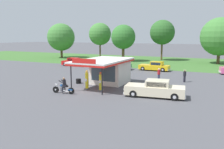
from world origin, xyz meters
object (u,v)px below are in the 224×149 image
(spare_tire_stack, at_px, (79,81))
(bystander_standing_back_lot, at_px, (159,74))
(motorcycle_with_rider, at_px, (64,87))
(parked_car_back_row_centre_left, at_px, (155,66))
(gas_pump_offside, at_px, (101,82))
(parked_car_back_row_left, at_px, (74,62))
(featured_classic_sedan, at_px, (155,89))
(gas_pump_nearside, at_px, (87,81))
(bystander_leaning_by_kiosk, at_px, (185,76))
(parked_car_back_row_centre, at_px, (116,65))

(spare_tire_stack, bearing_deg, bystander_standing_back_lot, 35.57)
(bystander_standing_back_lot, xyz_separation_m, spare_tire_stack, (-8.08, -5.78, -0.54))
(motorcycle_with_rider, xyz_separation_m, parked_car_back_row_centre_left, (3.94, 18.63, 0.01))
(motorcycle_with_rider, relative_size, spare_tire_stack, 3.88)
(gas_pump_offside, bearing_deg, parked_car_back_row_left, 131.80)
(featured_classic_sedan, bearing_deg, bystander_standing_back_lot, 101.72)
(gas_pump_offside, relative_size, motorcycle_with_rider, 0.83)
(parked_car_back_row_left, xyz_separation_m, spare_tire_stack, (9.71, -13.30, -0.41))
(spare_tire_stack, bearing_deg, parked_car_back_row_left, 126.13)
(bystander_standing_back_lot, bearing_deg, motorcycle_with_rider, -122.44)
(parked_car_back_row_left, bearing_deg, spare_tire_stack, -53.87)
(gas_pump_nearside, relative_size, bystander_leaning_by_kiosk, 1.36)
(gas_pump_offside, xyz_separation_m, parked_car_back_row_centre, (-4.94, 14.63, -0.18))
(gas_pump_offside, bearing_deg, gas_pump_nearside, 180.00)
(gas_pump_nearside, relative_size, parked_car_back_row_centre_left, 0.40)
(motorcycle_with_rider, height_order, featured_classic_sedan, motorcycle_with_rider)
(gas_pump_offside, relative_size, parked_car_back_row_centre, 0.37)
(parked_car_back_row_centre_left, bearing_deg, spare_tire_stack, -111.05)
(parked_car_back_row_left, height_order, spare_tire_stack, parked_car_back_row_left)
(featured_classic_sedan, bearing_deg, parked_car_back_row_left, 141.62)
(gas_pump_offside, bearing_deg, parked_car_back_row_centre_left, 85.54)
(gas_pump_offside, xyz_separation_m, spare_tire_stack, (-4.10, 2.15, -0.62))
(motorcycle_with_rider, relative_size, parked_car_back_row_centre_left, 0.46)
(featured_classic_sedan, distance_m, parked_car_back_row_left, 24.77)
(featured_classic_sedan, distance_m, parked_car_back_row_centre_left, 16.58)
(gas_pump_nearside, xyz_separation_m, bystander_standing_back_lot, (5.61, 7.93, -0.11))
(parked_car_back_row_centre, bearing_deg, spare_tire_stack, -86.16)
(bystander_standing_back_lot, distance_m, spare_tire_stack, 9.95)
(gas_pump_offside, height_order, parked_car_back_row_centre_left, gas_pump_offside)
(featured_classic_sedan, relative_size, bystander_leaning_by_kiosk, 3.85)
(motorcycle_with_rider, distance_m, featured_classic_sedan, 8.70)
(motorcycle_with_rider, height_order, spare_tire_stack, motorcycle_with_rider)
(parked_car_back_row_centre, xyz_separation_m, spare_tire_stack, (0.84, -12.48, -0.44))
(featured_classic_sedan, bearing_deg, gas_pump_offside, -179.27)
(motorcycle_with_rider, distance_m, parked_car_back_row_centre_left, 19.04)
(motorcycle_with_rider, xyz_separation_m, bystander_standing_back_lot, (6.66, 10.48, 0.16))
(motorcycle_with_rider, height_order, bystander_leaning_by_kiosk, motorcycle_with_rider)
(bystander_standing_back_lot, bearing_deg, gas_pump_offside, -116.63)
(bystander_leaning_by_kiosk, xyz_separation_m, bystander_standing_back_lot, (-3.05, -0.35, 0.03))
(parked_car_back_row_centre, xyz_separation_m, bystander_leaning_by_kiosk, (11.97, -6.36, 0.07))
(parked_car_back_row_left, xyz_separation_m, bystander_standing_back_lot, (17.79, -7.53, 0.13))
(gas_pump_nearside, relative_size, parked_car_back_row_centre, 0.39)
(parked_car_back_row_left, height_order, bystander_standing_back_lot, bystander_standing_back_lot)
(gas_pump_offside, relative_size, bystander_standing_back_lot, 1.25)
(motorcycle_with_rider, bearing_deg, bystander_standing_back_lot, 57.56)
(gas_pump_nearside, distance_m, parked_car_back_row_centre_left, 16.33)
(parked_car_back_row_centre, relative_size, bystander_standing_back_lot, 3.37)
(parked_car_back_row_left, height_order, parked_car_back_row_centre_left, parked_car_back_row_left)
(gas_pump_nearside, distance_m, bystander_standing_back_lot, 9.71)
(gas_pump_nearside, xyz_separation_m, gas_pump_offside, (1.63, -0.00, -0.03))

